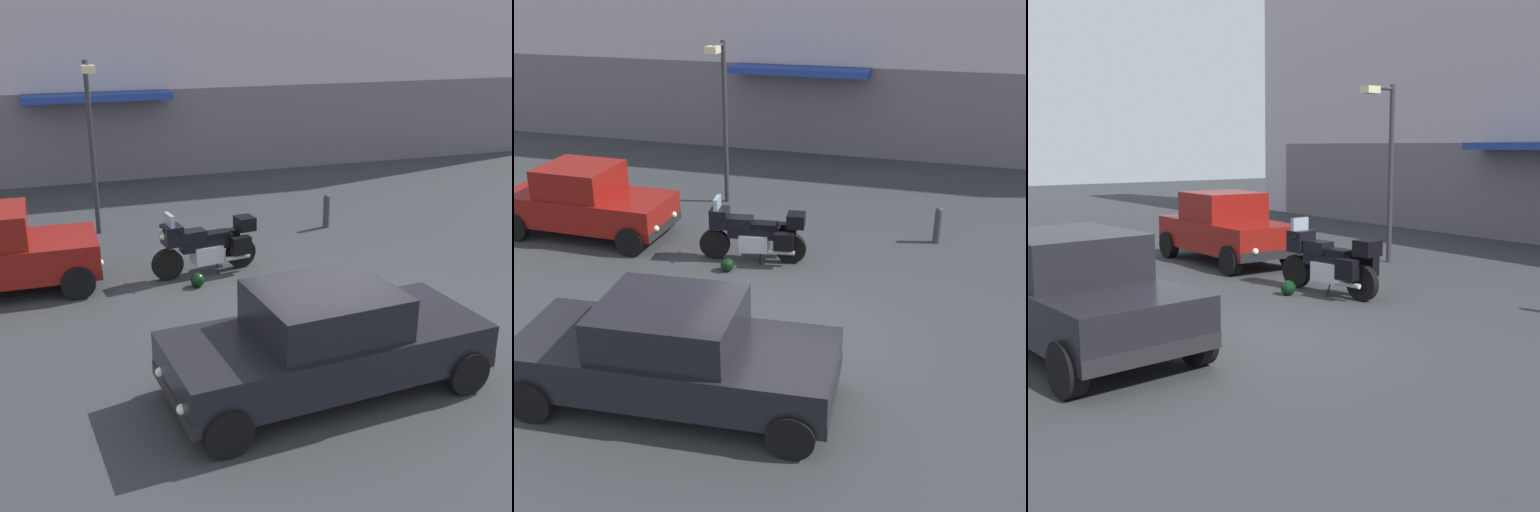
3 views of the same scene
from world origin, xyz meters
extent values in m
plane|color=#2D3033|center=(0.00, 0.00, 0.00)|extent=(80.00, 80.00, 0.00)
cube|color=#625C62|center=(0.00, 11.70, 1.40)|extent=(28.71, 0.12, 2.80)
cube|color=navy|center=(-2.57, 11.27, 2.70)|extent=(4.40, 1.10, 0.20)
cylinder|color=black|center=(-2.28, 2.84, 0.32)|extent=(0.65, 0.22, 0.64)
cylinder|color=black|center=(-0.67, 3.06, 0.32)|extent=(0.65, 0.22, 0.64)
cylinder|color=#B7B7BC|center=(-2.26, 2.84, 0.75)|extent=(0.33, 0.11, 0.68)
cube|color=#B7B7BC|center=(-1.44, 2.95, 0.42)|extent=(0.65, 0.48, 0.36)
cube|color=black|center=(-1.44, 2.95, 0.66)|extent=(1.13, 0.43, 0.28)
cube|color=black|center=(-1.73, 2.91, 0.84)|extent=(0.56, 0.41, 0.24)
cube|color=black|center=(-1.24, 2.98, 0.80)|extent=(0.60, 0.37, 0.12)
cube|color=black|center=(-2.16, 2.86, 0.92)|extent=(0.42, 0.48, 0.40)
cube|color=#8C9EAD|center=(-2.20, 2.85, 1.22)|extent=(0.13, 0.41, 0.28)
sphere|color=#EAEACC|center=(-2.34, 2.83, 0.92)|extent=(0.14, 0.14, 0.14)
cylinder|color=black|center=(-2.08, 2.87, 1.02)|extent=(0.12, 0.62, 0.04)
cylinder|color=#B7B7BC|center=(-0.82, 2.84, 0.30)|extent=(0.56, 0.16, 0.09)
cube|color=black|center=(-0.76, 2.76, 0.58)|extent=(0.42, 0.25, 0.36)
cube|color=black|center=(-0.83, 3.32, 0.58)|extent=(0.42, 0.25, 0.36)
cube|color=black|center=(-0.57, 3.07, 0.95)|extent=(0.41, 0.44, 0.28)
cylinder|color=black|center=(-1.26, 2.80, 0.15)|extent=(0.04, 0.13, 0.29)
sphere|color=black|center=(-1.81, 2.28, 0.14)|extent=(0.28, 0.28, 0.28)
cube|color=#8C9EAD|center=(-4.89, 3.25, 1.32)|extent=(0.08, 1.39, 0.54)
cube|color=black|center=(-3.64, 3.23, 0.42)|extent=(0.15, 1.64, 0.20)
cylinder|color=black|center=(-4.03, 4.02, 0.32)|extent=(0.64, 0.23, 0.64)
cylinder|color=black|center=(-4.06, 2.46, 0.32)|extent=(0.64, 0.23, 0.64)
sphere|color=silver|center=(-3.58, 3.68, 0.54)|extent=(0.14, 0.14, 0.14)
sphere|color=silver|center=(-3.60, 2.78, 0.54)|extent=(0.14, 0.14, 0.14)
cube|color=black|center=(-1.03, -2.00, 0.64)|extent=(4.62, 2.11, 0.64)
cube|color=black|center=(-1.08, -2.01, 1.26)|extent=(2.02, 1.76, 0.60)
cube|color=#8C9EAD|center=(-1.97, -2.08, 1.26)|extent=(0.18, 1.50, 0.51)
cube|color=#8C9EAD|center=(-0.18, -1.94, 1.26)|extent=(0.18, 1.50, 0.48)
cube|color=black|center=(-3.22, -2.18, 0.42)|extent=(0.26, 1.76, 0.20)
cube|color=black|center=(1.17, -1.83, 0.42)|extent=(0.26, 1.76, 0.20)
cylinder|color=black|center=(-2.75, -2.98, 0.32)|extent=(0.66, 0.27, 0.64)
cylinder|color=black|center=(-2.89, -1.31, 0.32)|extent=(0.66, 0.27, 0.64)
cylinder|color=black|center=(0.83, -2.70, 0.32)|extent=(0.66, 0.27, 0.64)
cylinder|color=black|center=(0.70, -1.02, 0.32)|extent=(0.66, 0.27, 0.64)
sphere|color=silver|center=(-3.23, -2.66, 0.54)|extent=(0.14, 0.14, 0.14)
sphere|color=silver|center=(-3.31, -1.70, 0.54)|extent=(0.14, 0.14, 0.14)
cylinder|color=#2D2D33|center=(-3.27, 6.34, 2.04)|extent=(0.12, 0.12, 4.08)
cylinder|color=#2D2D33|center=(-3.27, 5.99, 3.98)|extent=(0.08, 0.70, 0.08)
cube|color=beige|center=(-3.27, 5.64, 3.93)|extent=(0.28, 0.36, 0.16)
cylinder|color=#333338|center=(2.19, 5.01, 0.38)|extent=(0.16, 0.16, 0.77)
sphere|color=#333338|center=(2.19, 5.01, 0.77)|extent=(0.16, 0.16, 0.16)
camera|label=1|loc=(-4.61, -9.49, 5.05)|focal=46.58mm
camera|label=2|loc=(2.45, -9.16, 5.76)|focal=46.28mm
camera|label=3|loc=(7.84, -4.99, 2.69)|focal=47.41mm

